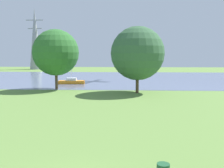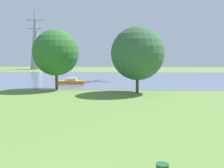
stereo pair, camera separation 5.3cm
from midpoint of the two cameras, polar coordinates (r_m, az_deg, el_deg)
name	(u,v)px [view 2 (the right image)]	position (r m, az deg, el deg)	size (l,w,h in m)	color
ground_plane	(106,99)	(31.58, -1.26, -3.39)	(160.00, 160.00, 0.00)	olive
water_surface	(116,78)	(59.31, 0.83, 1.30)	(140.00, 40.00, 0.02)	slate
sailboat_orange	(72,81)	(48.42, -8.86, 0.56)	(4.90, 1.86, 6.05)	orange
tree_west_far	(56,53)	(40.96, -12.28, 6.81)	(7.15, 7.15, 9.32)	brown
tree_mid_shore	(138,53)	(36.57, 5.74, 6.76)	(7.57, 7.57, 9.39)	brown
electricity_pylon	(36,39)	(99.53, -16.54, 9.58)	(6.40, 4.40, 22.26)	gray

